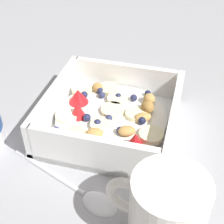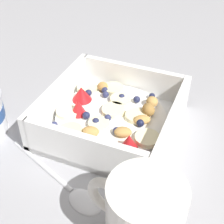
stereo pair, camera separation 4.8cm
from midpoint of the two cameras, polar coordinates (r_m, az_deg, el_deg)
name	(u,v)px [view 1 (the left image)]	position (r m, az deg, el deg)	size (l,w,h in m)	color
ground_plane	(113,123)	(0.51, -2.61, -2.08)	(2.40, 2.40, 0.00)	#9E9EA3
fruit_bowl	(111,117)	(0.49, -2.96, -1.06)	(0.19, 0.19, 0.06)	white
spoon	(82,191)	(0.42, -8.60, -13.78)	(0.08, 0.17, 0.01)	silver
coffee_mug	(165,211)	(0.35, 5.30, -17.10)	(0.08, 0.11, 0.09)	white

